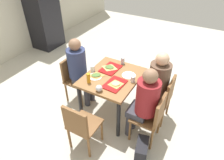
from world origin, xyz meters
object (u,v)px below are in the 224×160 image
(person_in_red, at_px, (145,100))
(tray_red_far, at_px, (111,69))
(handbag, at_px, (142,150))
(chair_far_side, at_px, (74,76))
(paper_plate_center, at_px, (95,77))
(person_far_side, at_px, (79,67))
(chair_near_right, at_px, (163,96))
(pizza_slice_c, at_px, (96,75))
(chair_left_end, at_px, (81,125))
(plastic_cup_a, at_px, (93,68))
(drink_fridge, at_px, (43,12))
(condiment_bottle, at_px, (89,78))
(foil_bundle, at_px, (99,88))
(paper_plate_near_edge, at_px, (129,75))
(main_table, at_px, (112,82))
(pizza_slice_a, at_px, (116,84))
(soda_can, at_px, (123,61))
(person_in_brown_jacket, at_px, (156,82))
(tray_red_near, at_px, (115,84))
(chair_near_left, at_px, (152,116))
(pizza_slice_b, at_px, (109,67))
(plastic_cup_b, at_px, (133,79))

(person_in_red, relative_size, tray_red_far, 3.47)
(handbag, bearing_deg, chair_far_side, 69.62)
(paper_plate_center, bearing_deg, person_in_red, -96.36)
(person_far_side, height_order, tray_red_far, person_far_side)
(chair_near_right, relative_size, pizza_slice_c, 3.19)
(chair_left_end, bearing_deg, plastic_cup_a, 22.22)
(handbag, bearing_deg, person_in_red, 24.00)
(drink_fridge, bearing_deg, condiment_bottle, -123.64)
(chair_near_right, xyz_separation_m, person_in_red, (-0.49, 0.14, 0.25))
(person_in_red, distance_m, pizza_slice_c, 0.88)
(paper_plate_center, height_order, pizza_slice_c, pizza_slice_c)
(tray_red_far, bearing_deg, foil_bundle, -166.32)
(chair_far_side, bearing_deg, paper_plate_near_edge, -81.79)
(main_table, bearing_deg, plastic_cup_a, 94.03)
(tray_red_far, height_order, pizza_slice_a, pizza_slice_a)
(paper_plate_near_edge, distance_m, plastic_cup_a, 0.60)
(paper_plate_center, bearing_deg, soda_can, -19.94)
(paper_plate_center, distance_m, pizza_slice_c, 0.03)
(main_table, bearing_deg, paper_plate_near_edge, -56.83)
(paper_plate_center, bearing_deg, person_in_brown_jacket, -65.96)
(pizza_slice_a, xyz_separation_m, condiment_bottle, (-0.14, 0.39, 0.06))
(tray_red_near, xyz_separation_m, plastic_cup_a, (0.15, 0.49, 0.04))
(person_in_red, height_order, paper_plate_near_edge, person_in_red)
(chair_left_end, xyz_separation_m, person_far_side, (0.87, 0.65, 0.25))
(chair_near_left, xyz_separation_m, pizza_slice_b, (0.42, 0.94, 0.30))
(tray_red_near, relative_size, paper_plate_near_edge, 1.64)
(tray_red_far, bearing_deg, chair_near_left, -114.43)
(drink_fridge, bearing_deg, soda_can, -109.73)
(drink_fridge, bearing_deg, chair_far_side, -124.79)
(plastic_cup_a, bearing_deg, person_in_brown_jacket, -74.94)
(chair_left_end, relative_size, pizza_slice_b, 3.59)
(paper_plate_near_edge, relative_size, plastic_cup_b, 2.20)
(chair_near_right, height_order, person_in_red, person_in_red)
(chair_near_left, distance_m, paper_plate_near_edge, 0.74)
(chair_left_end, xyz_separation_m, foil_bundle, (0.46, -0.02, 0.33))
(soda_can, xyz_separation_m, foil_bundle, (-0.83, -0.04, -0.01))
(chair_near_right, distance_m, person_in_red, 0.56)
(person_far_side, distance_m, pizza_slice_c, 0.45)
(foil_bundle, bearing_deg, soda_can, 2.81)
(plastic_cup_b, bearing_deg, drink_fridge, 66.27)
(paper_plate_near_edge, relative_size, drink_fridge, 0.12)
(foil_bundle, bearing_deg, main_table, 2.81)
(chair_left_end, height_order, pizza_slice_b, chair_left_end)
(main_table, relative_size, chair_far_side, 1.16)
(chair_left_end, xyz_separation_m, tray_red_far, (1.04, 0.12, 0.29))
(pizza_slice_c, bearing_deg, paper_plate_center, 169.73)
(pizza_slice_a, height_order, drink_fridge, drink_fridge)
(soda_can, bearing_deg, pizza_slice_c, 159.68)
(chair_far_side, xyz_separation_m, chair_left_end, (-0.87, -0.79, 0.00))
(soda_can, bearing_deg, pizza_slice_b, 152.39)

